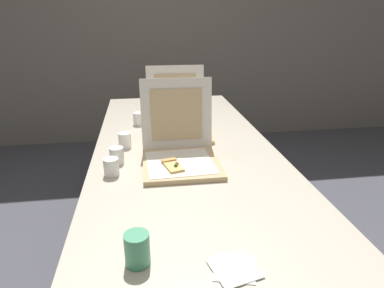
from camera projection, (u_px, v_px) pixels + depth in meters
The scene contains 10 objects.
wall_back at pixel (158, 19), 3.51m from camera, with size 10.00×0.10×2.60m, color gray.
table at pixel (184, 152), 1.77m from camera, with size 0.90×2.11×0.72m.
pizza_box_front at pixel (180, 152), 1.51m from camera, with size 0.34×0.38×0.36m.
pizza_box_middle at pixel (178, 124), 1.90m from camera, with size 0.34×0.39×0.36m.
cup_white_mid at pixel (125, 140), 1.70m from camera, with size 0.06×0.06×0.07m, color white.
cup_white_near_center at pixel (117, 155), 1.52m from camera, with size 0.06×0.06×0.07m, color white.
cup_white_far at pixel (138, 119), 2.05m from camera, with size 0.06×0.06×0.07m, color white.
cup_white_near_left at pixel (111, 167), 1.41m from camera, with size 0.06×0.06×0.07m, color white.
cup_printed_front at pixel (137, 249), 0.90m from camera, with size 0.07×0.07×0.09m, color #4C9E75.
napkin_pile at pixel (234, 268), 0.90m from camera, with size 0.14×0.14×0.01m.
Camera 1 is at (-0.20, -1.04, 1.36)m, focal length 31.56 mm.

